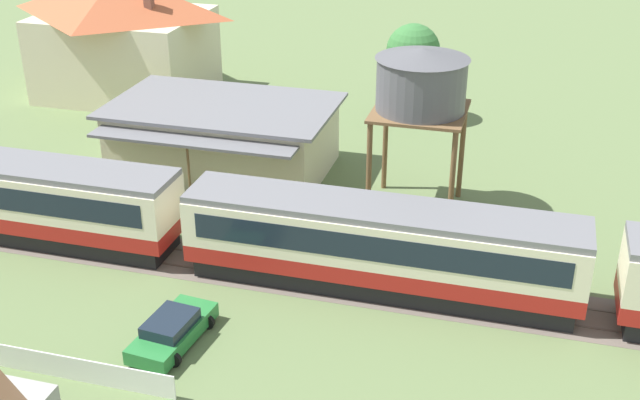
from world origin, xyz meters
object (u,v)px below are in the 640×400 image
passenger_train (387,244)px  yard_tree_1 (413,51)px  station_house_terracotta_roof (124,33)px  parked_car_green (172,330)px  water_tower (421,83)px  station_building (224,137)px

passenger_train → yard_tree_1: yard_tree_1 is taller
station_house_terracotta_roof → parked_car_green: bearing=-59.3°
water_tower → yard_tree_1: water_tower is taller
station_building → station_house_terracotta_roof: station_house_terracotta_roof is taller
passenger_train → yard_tree_1: size_ratio=14.05×
station_building → yard_tree_1: yard_tree_1 is taller
water_tower → yard_tree_1: 14.25m
station_house_terracotta_roof → passenger_train: bearing=-42.1°
yard_tree_1 → parked_car_green: bearing=-99.4°
passenger_train → station_building: size_ratio=7.15×
passenger_train → water_tower: (-0.08, 8.39, 4.80)m
water_tower → parked_car_green: bearing=-116.6°
station_building → water_tower: water_tower is taller
passenger_train → water_tower: bearing=90.5°
passenger_train → parked_car_green: (-7.47, -6.34, -1.67)m
passenger_train → yard_tree_1: (-2.73, 22.20, 2.53)m
station_house_terracotta_roof → parked_car_green: (16.70, -28.16, -4.06)m
station_building → water_tower: (11.77, -2.07, 4.98)m
parked_car_green → yard_tree_1: 29.24m
passenger_train → station_house_terracotta_roof: bearing=137.9°
water_tower → station_building: bearing=170.0°
passenger_train → parked_car_green: 9.94m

